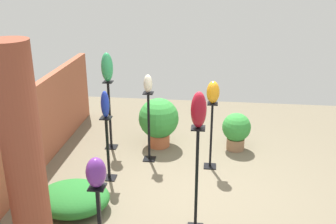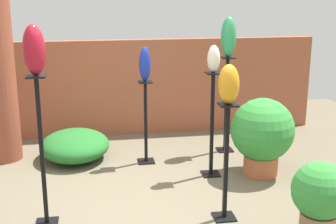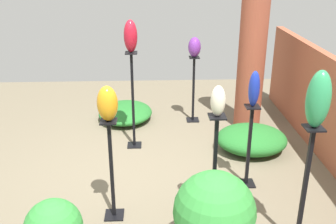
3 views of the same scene
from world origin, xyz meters
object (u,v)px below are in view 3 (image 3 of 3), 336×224
at_px(pedestal_cobalt, 249,150).
at_px(pedestal_violet, 193,92).
at_px(art_vase_jade, 318,99).
at_px(potted_plant_near_pillar, 214,215).
at_px(brick_pillar, 252,51).
at_px(pedestal_ruby, 133,105).
at_px(pedestal_jade, 304,194).
at_px(art_vase_ruby, 131,36).
at_px(art_vase_violet, 195,47).
at_px(pedestal_ivory, 214,176).
at_px(pedestal_amber, 112,175).
at_px(art_vase_ivory, 218,101).
at_px(art_vase_amber, 107,104).
at_px(art_vase_cobalt, 254,89).

height_order(pedestal_cobalt, pedestal_violet, pedestal_violet).
xyz_separation_m(art_vase_jade, potted_plant_near_pillar, (0.18, -0.84, -0.98)).
bearing_deg(brick_pillar, pedestal_ruby, -70.03).
relative_size(brick_pillar, pedestal_jade, 1.99).
relative_size(pedestal_ruby, art_vase_ruby, 3.23).
bearing_deg(pedestal_violet, art_vase_jade, 12.79).
bearing_deg(pedestal_jade, art_vase_violet, -167.21).
distance_m(pedestal_ivory, potted_plant_near_pillar, 0.57).
height_order(pedestal_amber, art_vase_ivory, art_vase_ivory).
distance_m(pedestal_amber, art_vase_ruby, 1.96).
bearing_deg(pedestal_violet, pedestal_jade, 12.79).
height_order(pedestal_cobalt, pedestal_jade, pedestal_jade).
relative_size(pedestal_violet, art_vase_violet, 3.48).
height_order(art_vase_amber, art_vase_ivory, art_vase_ivory).
relative_size(pedestal_amber, pedestal_ivory, 0.93).
height_order(art_vase_ruby, art_vase_jade, art_vase_ruby).
height_order(art_vase_amber, potted_plant_near_pillar, art_vase_amber).
distance_m(pedestal_cobalt, potted_plant_near_pillar, 1.38).
xyz_separation_m(pedestal_violet, art_vase_ruby, (0.88, -0.93, 1.10)).
distance_m(art_vase_cobalt, art_vase_jade, 1.13).
height_order(pedestal_amber, art_vase_ruby, art_vase_ruby).
xyz_separation_m(art_vase_ruby, art_vase_amber, (1.63, -0.16, -0.31)).
xyz_separation_m(pedestal_ruby, art_vase_violet, (-0.88, 0.93, 0.60)).
distance_m(art_vase_ruby, potted_plant_near_pillar, 2.68).
bearing_deg(art_vase_jade, pedestal_violet, -167.21).
bearing_deg(pedestal_cobalt, art_vase_violet, -167.18).
distance_m(pedestal_cobalt, art_vase_jade, 1.50).
xyz_separation_m(pedestal_ruby, art_vase_cobalt, (1.08, 1.38, 0.58)).
xyz_separation_m(pedestal_jade, art_vase_cobalt, (-1.07, -0.24, 0.65)).
bearing_deg(art_vase_amber, pedestal_jade, 73.71).
bearing_deg(art_vase_jade, art_vase_ivory, -116.99).
relative_size(art_vase_jade, art_vase_amber, 1.42).
xyz_separation_m(pedestal_amber, art_vase_jade, (0.52, 1.78, 0.98)).
distance_m(art_vase_ivory, potted_plant_near_pillar, 1.01).
distance_m(pedestal_violet, art_vase_cobalt, 2.14).
height_order(pedestal_violet, art_vase_cobalt, art_vase_cobalt).
xyz_separation_m(pedestal_amber, pedestal_ivory, (0.13, 1.02, 0.04)).
bearing_deg(pedestal_amber, pedestal_violet, 156.52).
height_order(art_vase_jade, potted_plant_near_pillar, art_vase_jade).
bearing_deg(art_vase_cobalt, art_vase_violet, -167.18).
relative_size(art_vase_cobalt, art_vase_amber, 1.16).
bearing_deg(pedestal_amber, art_vase_amber, 0.00).
bearing_deg(pedestal_violet, pedestal_ruby, -46.60).
height_order(art_vase_ruby, art_vase_ivory, art_vase_ruby).
distance_m(pedestal_violet, art_vase_jade, 3.26).
height_order(pedestal_ruby, pedestal_jade, pedestal_ruby).
bearing_deg(pedestal_cobalt, brick_pillar, 166.94).
bearing_deg(art_vase_ivory, potted_plant_near_pillar, -8.49).
distance_m(brick_pillar, art_vase_ruby, 1.93).
relative_size(art_vase_amber, potted_plant_near_pillar, 0.39).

